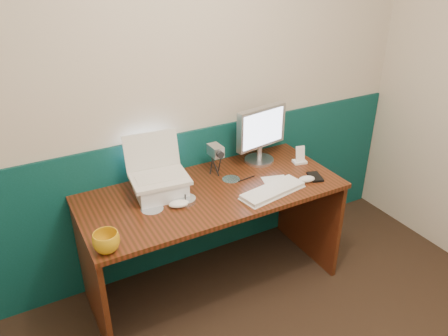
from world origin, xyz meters
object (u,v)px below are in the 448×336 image
monitor (260,135)px  camcorder (216,158)px  keyboard (273,191)px  laptop (158,159)px  mug (106,242)px  desk (213,240)px

monitor → camcorder: size_ratio=1.74×
keyboard → laptop: bearing=143.7°
laptop → monitor: size_ratio=0.86×
mug → camcorder: 0.95m
monitor → camcorder: (-0.35, -0.02, -0.08)m
monitor → laptop: bearing=177.8°
laptop → monitor: 0.77m
desk → mug: 0.88m
keyboard → desk: bearing=136.4°
laptop → monitor: (0.76, 0.10, -0.04)m
desk → keyboard: 0.53m
camcorder → keyboard: bearing=-65.5°
mug → desk: bearing=21.0°
desk → monitor: bearing=22.9°
desk → camcorder: bearing=56.5°
keyboard → monitor: bearing=58.5°
mug → monitor: bearing=21.8°
monitor → keyboard: monitor is taller
desk → laptop: bearing=162.0°
desk → mug: size_ratio=12.06×
laptop → mug: laptop is taller
monitor → keyboard: size_ratio=0.93×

